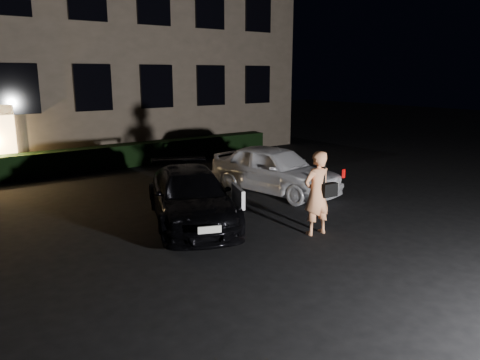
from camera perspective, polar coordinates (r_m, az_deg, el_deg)
ground at (r=9.55m, az=6.63°, el=-8.83°), size 80.00×80.00×0.00m
building at (r=22.41m, az=-21.66°, el=18.38°), size 20.00×8.11×12.00m
hedge at (r=18.26m, az=-16.47°, el=2.60°), size 15.00×0.70×0.85m
sedan at (r=11.27m, az=-6.01°, el=-2.01°), size 3.28×4.75×1.28m
hatch at (r=14.04m, az=4.23°, el=1.33°), size 2.39×4.43×1.43m
man at (r=10.43m, az=9.39°, el=-1.57°), size 0.78×0.51×1.89m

